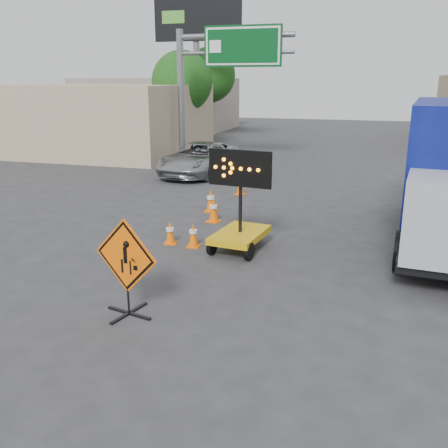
% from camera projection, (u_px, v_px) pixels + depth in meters
% --- Properties ---
extents(ground, '(100.00, 100.00, 0.00)m').
position_uv_depth(ground, '(152.00, 323.00, 9.16)').
color(ground, '#2D2D30').
rests_on(ground, ground).
extents(storefront_left_near, '(14.00, 10.00, 4.00)m').
position_uv_depth(storefront_left_near, '(81.00, 118.00, 30.89)').
color(storefront_left_near, tan).
rests_on(storefront_left_near, ground).
extents(storefront_left_far, '(12.00, 10.00, 4.40)m').
position_uv_depth(storefront_left_far, '(159.00, 104.00, 43.98)').
color(storefront_left_far, '#AB998E').
rests_on(storefront_left_far, ground).
extents(highway_gantry, '(6.18, 0.38, 6.90)m').
position_uv_depth(highway_gantry, '(218.00, 64.00, 25.48)').
color(highway_gantry, slate).
rests_on(highway_gantry, ground).
extents(billboard, '(6.10, 0.54, 9.85)m').
position_uv_depth(billboard, '(198.00, 32.00, 33.21)').
color(billboard, slate).
rests_on(billboard, ground).
extents(tree_left_near, '(3.71, 3.71, 6.03)m').
position_uv_depth(tree_left_near, '(182.00, 82.00, 30.45)').
color(tree_left_near, '#432C1D').
rests_on(tree_left_near, ground).
extents(tree_left_far, '(4.10, 4.10, 6.66)m').
position_uv_depth(tree_left_far, '(208.00, 75.00, 37.95)').
color(tree_left_far, '#432C1D').
rests_on(tree_left_far, ground).
extents(construction_sign, '(1.40, 1.00, 1.90)m').
position_uv_depth(construction_sign, '(126.00, 265.00, 9.24)').
color(construction_sign, black).
rests_on(construction_sign, ground).
extents(arrow_board, '(1.66, 1.97, 2.63)m').
position_uv_depth(arrow_board, '(240.00, 228.00, 12.95)').
color(arrow_board, '#D3A00B').
rests_on(arrow_board, ground).
extents(pickup_truck, '(2.93, 5.52, 1.48)m').
position_uv_depth(pickup_truck, '(199.00, 159.00, 23.33)').
color(pickup_truck, '#A0A2A7').
rests_on(pickup_truck, ground).
extents(cone_a, '(0.37, 0.37, 0.67)m').
position_uv_depth(cone_a, '(193.00, 235.00, 13.27)').
color(cone_a, '#FF6505').
rests_on(cone_a, ground).
extents(cone_b, '(0.39, 0.39, 0.65)m').
position_uv_depth(cone_b, '(170.00, 232.00, 13.52)').
color(cone_b, '#FF6505').
rests_on(cone_b, ground).
extents(cone_c, '(0.48, 0.48, 0.78)m').
position_uv_depth(cone_c, '(214.00, 210.00, 15.59)').
color(cone_c, '#FF6505').
rests_on(cone_c, ground).
extents(cone_d, '(0.44, 0.44, 0.78)m').
position_uv_depth(cone_d, '(211.00, 200.00, 16.79)').
color(cone_d, '#FF6505').
rests_on(cone_d, ground).
extents(cone_e, '(0.44, 0.44, 0.73)m').
position_uv_depth(cone_e, '(240.00, 185.00, 19.33)').
color(cone_e, '#FF6505').
rests_on(cone_e, ground).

